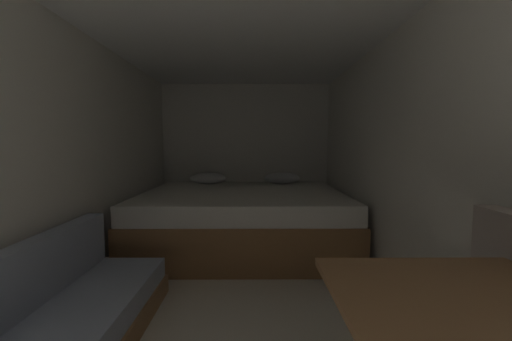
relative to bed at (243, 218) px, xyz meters
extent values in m
plane|color=beige|center=(0.00, -1.35, -0.33)|extent=(6.64, 6.64, 0.00)
cube|color=silver|center=(0.00, 0.99, 0.70)|extent=(2.52, 0.05, 2.07)
cube|color=silver|center=(-1.23, -1.35, 0.70)|extent=(0.05, 4.64, 2.07)
cube|color=silver|center=(1.23, -1.35, 0.70)|extent=(0.05, 4.64, 2.07)
cube|color=white|center=(0.00, -1.35, 1.76)|extent=(2.52, 4.64, 0.05)
cube|color=olive|center=(0.00, -0.01, -0.10)|extent=(2.30, 1.86, 0.45)
cube|color=white|center=(0.00, -0.01, 0.22)|extent=(2.26, 1.82, 0.20)
ellipsoid|color=white|center=(-0.52, 0.69, 0.40)|extent=(0.49, 0.35, 0.15)
ellipsoid|color=white|center=(0.52, 0.69, 0.40)|extent=(0.49, 0.35, 0.15)
cube|color=brown|center=(0.74, -2.72, 0.42)|extent=(0.75, 0.57, 0.02)
camera|label=1|loc=(0.13, -3.58, 0.86)|focal=21.65mm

